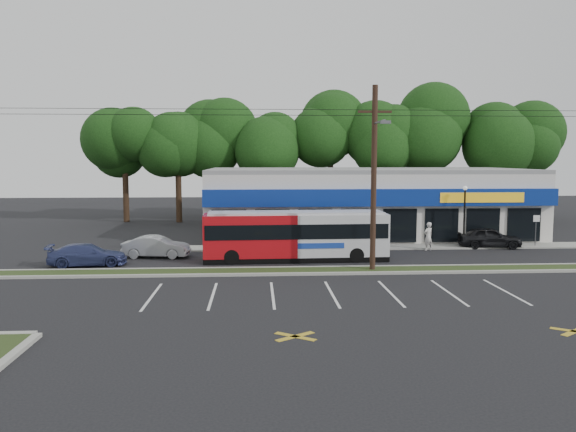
# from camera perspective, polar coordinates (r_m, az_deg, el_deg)

# --- Properties ---
(ground) EXTENTS (120.00, 120.00, 0.00)m
(ground) POSITION_cam_1_polar(r_m,az_deg,el_deg) (29.68, 3.25, -6.07)
(ground) COLOR black
(ground) RESTS_ON ground
(grass_strip) EXTENTS (40.00, 1.60, 0.12)m
(grass_strip) POSITION_cam_1_polar(r_m,az_deg,el_deg) (30.64, 3.04, -5.57)
(grass_strip) COLOR #223214
(grass_strip) RESTS_ON ground
(curb_south) EXTENTS (40.00, 0.25, 0.14)m
(curb_south) POSITION_cam_1_polar(r_m,az_deg,el_deg) (29.81, 3.22, -5.88)
(curb_south) COLOR #9E9E93
(curb_south) RESTS_ON ground
(curb_north) EXTENTS (40.00, 0.25, 0.14)m
(curb_north) POSITION_cam_1_polar(r_m,az_deg,el_deg) (31.46, 2.87, -5.25)
(curb_north) COLOR #9E9E93
(curb_north) RESTS_ON ground
(sidewalk) EXTENTS (32.00, 2.20, 0.10)m
(sidewalk) POSITION_cam_1_polar(r_m,az_deg,el_deg) (39.22, 9.04, -3.11)
(sidewalk) COLOR #9E9E93
(sidewalk) RESTS_ON ground
(strip_mall) EXTENTS (25.00, 12.55, 5.30)m
(strip_mall) POSITION_cam_1_polar(r_m,az_deg,el_deg) (45.75, 7.86, 1.47)
(strip_mall) COLOR beige
(strip_mall) RESTS_ON ground
(utility_pole) EXTENTS (50.00, 2.77, 10.00)m
(utility_pole) POSITION_cam_1_polar(r_m,az_deg,el_deg) (30.40, 8.44, 4.45)
(utility_pole) COLOR black
(utility_pole) RESTS_ON ground
(lamp_post) EXTENTS (0.30, 0.30, 4.25)m
(lamp_post) POSITION_cam_1_polar(r_m,az_deg,el_deg) (40.42, 17.50, 0.70)
(lamp_post) COLOR black
(lamp_post) RESTS_ON ground
(sign_post) EXTENTS (0.45, 0.10, 2.23)m
(sign_post) POSITION_cam_1_polar(r_m,az_deg,el_deg) (42.36, 23.90, -0.83)
(sign_post) COLOR #59595E
(sign_post) RESTS_ON ground
(tree_line) EXTENTS (46.76, 6.76, 11.83)m
(tree_line) POSITION_cam_1_polar(r_m,az_deg,el_deg) (55.37, 4.38, 8.25)
(tree_line) COLOR black
(tree_line) RESTS_ON ground
(metrobus) EXTENTS (11.09, 2.68, 2.97)m
(metrobus) POSITION_cam_1_polar(r_m,az_deg,el_deg) (33.74, 0.80, -1.90)
(metrobus) COLOR #B50D14
(metrobus) RESTS_ON ground
(car_dark) EXTENTS (4.40, 2.26, 1.43)m
(car_dark) POSITION_cam_1_polar(r_m,az_deg,el_deg) (41.00, 19.78, -2.06)
(car_dark) COLOR black
(car_dark) RESTS_ON ground
(car_silver) EXTENTS (4.20, 1.84, 1.34)m
(car_silver) POSITION_cam_1_polar(r_m,az_deg,el_deg) (35.78, -13.23, -3.06)
(car_silver) COLOR #999CA0
(car_silver) RESTS_ON ground
(car_blue) EXTENTS (4.60, 2.40, 1.27)m
(car_blue) POSITION_cam_1_polar(r_m,az_deg,el_deg) (34.21, -19.70, -3.72)
(car_blue) COLOR navy
(car_blue) RESTS_ON ground
(pedestrian_a) EXTENTS (0.82, 0.72, 1.89)m
(pedestrian_a) POSITION_cam_1_polar(r_m,az_deg,el_deg) (38.60, 14.06, -2.02)
(pedestrian_a) COLOR silver
(pedestrian_a) RESTS_ON ground
(pedestrian_b) EXTENTS (0.94, 0.86, 1.55)m
(pedestrian_b) POSITION_cam_1_polar(r_m,az_deg,el_deg) (35.65, 5.36, -2.79)
(pedestrian_b) COLOR beige
(pedestrian_b) RESTS_ON ground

